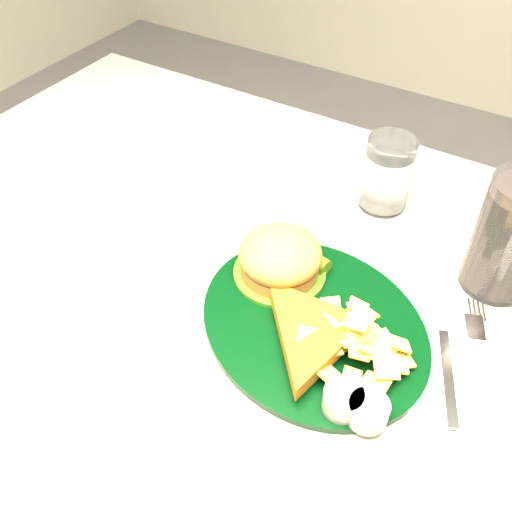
{
  "coord_description": "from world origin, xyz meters",
  "views": [
    {
      "loc": [
        0.25,
        -0.42,
        1.27
      ],
      "look_at": [
        0.0,
        -0.01,
        0.8
      ],
      "focal_mm": 40.0,
      "sensor_mm": 36.0,
      "label": 1
    }
  ],
  "objects_px": {
    "table": "(258,432)",
    "fork_napkin": "(450,370)",
    "dinner_plate": "(315,308)",
    "water_glass": "(387,174)",
    "cola_glass": "(510,237)"
  },
  "relations": [
    {
      "from": "table",
      "to": "fork_napkin",
      "type": "distance_m",
      "value": 0.45
    },
    {
      "from": "dinner_plate",
      "to": "water_glass",
      "type": "xyz_separation_m",
      "value": [
        -0.02,
        0.25,
        0.02
      ]
    },
    {
      "from": "dinner_plate",
      "to": "water_glass",
      "type": "bearing_deg",
      "value": 118.81
    },
    {
      "from": "fork_napkin",
      "to": "table",
      "type": "bearing_deg",
      "value": 154.99
    },
    {
      "from": "dinner_plate",
      "to": "cola_glass",
      "type": "distance_m",
      "value": 0.24
    },
    {
      "from": "fork_napkin",
      "to": "cola_glass",
      "type": "bearing_deg",
      "value": 66.24
    },
    {
      "from": "cola_glass",
      "to": "fork_napkin",
      "type": "relative_size",
      "value": 0.95
    },
    {
      "from": "cola_glass",
      "to": "fork_napkin",
      "type": "distance_m",
      "value": 0.17
    },
    {
      "from": "water_glass",
      "to": "cola_glass",
      "type": "xyz_separation_m",
      "value": [
        0.18,
        -0.07,
        0.02
      ]
    },
    {
      "from": "table",
      "to": "fork_napkin",
      "type": "bearing_deg",
      "value": -2.35
    },
    {
      "from": "table",
      "to": "water_glass",
      "type": "distance_m",
      "value": 0.49
    },
    {
      "from": "cola_glass",
      "to": "dinner_plate",
      "type": "bearing_deg",
      "value": -131.49
    },
    {
      "from": "dinner_plate",
      "to": "cola_glass",
      "type": "relative_size",
      "value": 1.88
    },
    {
      "from": "table",
      "to": "water_glass",
      "type": "relative_size",
      "value": 11.22
    },
    {
      "from": "table",
      "to": "fork_napkin",
      "type": "relative_size",
      "value": 7.44
    }
  ]
}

